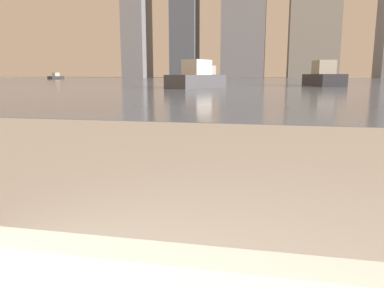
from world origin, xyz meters
TOP-DOWN VIEW (x-y plane):
  - harbor_water at (0.00, 62.00)m, footprint 180.00×110.00m
  - harbor_boat_0 at (-6.87, 44.90)m, footprint 3.56×5.47m
  - harbor_boat_1 at (-42.12, 69.50)m, footprint 1.79×3.67m
  - harbor_boat_2 at (-4.50, 25.41)m, footprint 3.55×5.26m
  - harbor_boat_3 at (4.45, 31.65)m, footprint 2.84×5.59m
  - skyline_tower_0 at (-42.21, 118.00)m, footprint 7.06×10.65m

SIDE VIEW (x-z plane):
  - harbor_water at x=0.00m, z-range 0.00..0.01m
  - harbor_boat_1 at x=-42.12m, z-range -0.18..1.13m
  - harbor_boat_2 at x=-4.50m, z-range -0.27..1.60m
  - harbor_boat_0 at x=-6.87m, z-range -0.28..1.67m
  - harbor_boat_3 at x=4.45m, z-range -0.29..1.71m
  - skyline_tower_0 at x=-42.21m, z-range 0.00..44.88m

